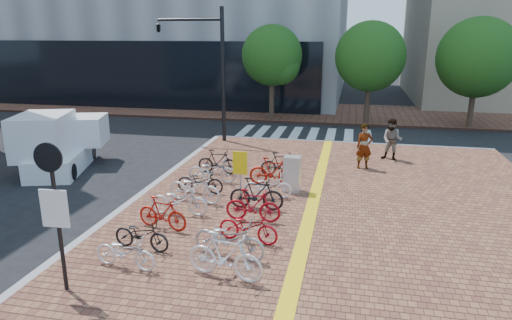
% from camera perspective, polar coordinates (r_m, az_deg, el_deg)
% --- Properties ---
extents(ground, '(120.00, 120.00, 0.00)m').
position_cam_1_polar(ground, '(13.04, -2.96, -9.84)').
color(ground, black).
rests_on(ground, ground).
extents(kerb_north, '(14.00, 0.25, 0.15)m').
position_cam_1_polar(kerb_north, '(24.00, 11.44, 2.05)').
color(kerb_north, gray).
rests_on(kerb_north, ground).
extents(far_sidewalk, '(70.00, 8.00, 0.15)m').
position_cam_1_polar(far_sidewalk, '(32.97, 6.46, 5.95)').
color(far_sidewalk, brown).
rests_on(far_sidewalk, ground).
extents(crosswalk, '(7.50, 4.00, 0.01)m').
position_cam_1_polar(crosswalk, '(26.10, 6.01, 3.21)').
color(crosswalk, silver).
rests_on(crosswalk, ground).
extents(street_trees, '(16.20, 4.60, 6.35)m').
position_cam_1_polar(street_trees, '(28.91, 16.20, 12.11)').
color(street_trees, '#38281E').
rests_on(street_trees, far_sidewalk).
extents(bike_0, '(1.66, 0.73, 0.85)m').
position_cam_1_polar(bike_0, '(11.51, -16.04, -10.95)').
color(bike_0, white).
rests_on(bike_0, sidewalk).
extents(bike_1, '(1.64, 0.75, 0.83)m').
position_cam_1_polar(bike_1, '(12.33, -14.13, -8.99)').
color(bike_1, black).
rests_on(bike_1, sidewalk).
extents(bike_2, '(1.66, 0.76, 0.96)m').
position_cam_1_polar(bike_2, '(13.38, -11.64, -6.53)').
color(bike_2, '#AC160C').
rests_on(bike_2, sidewalk).
extents(bike_3, '(1.85, 0.74, 0.95)m').
position_cam_1_polar(bike_3, '(14.29, -9.62, -4.97)').
color(bike_3, white).
rests_on(bike_3, sidewalk).
extents(bike_4, '(1.96, 0.97, 0.99)m').
position_cam_1_polar(bike_4, '(15.27, -7.69, -3.45)').
color(bike_4, white).
rests_on(bike_4, sidewalk).
extents(bike_5, '(1.67, 0.59, 0.87)m').
position_cam_1_polar(bike_5, '(16.10, -7.00, -2.62)').
color(bike_5, black).
rests_on(bike_5, sidewalk).
extents(bike_6, '(1.87, 0.80, 0.95)m').
position_cam_1_polar(bike_6, '(17.14, -5.50, -1.30)').
color(bike_6, silver).
rests_on(bike_6, sidewalk).
extents(bike_7, '(1.64, 0.48, 0.98)m').
position_cam_1_polar(bike_7, '(18.20, -4.81, -0.22)').
color(bike_7, black).
rests_on(bike_7, sidewalk).
extents(bike_8, '(1.94, 0.85, 1.13)m').
position_cam_1_polar(bike_8, '(10.60, -3.91, -11.89)').
color(bike_8, white).
rests_on(bike_8, sidewalk).
extents(bike_9, '(2.01, 1.00, 1.01)m').
position_cam_1_polar(bike_9, '(11.56, -3.37, -9.77)').
color(bike_9, '#A2A2A6').
rests_on(bike_9, sidewalk).
extents(bike_10, '(1.76, 0.85, 0.89)m').
position_cam_1_polar(bike_10, '(12.36, -0.98, -8.30)').
color(bike_10, '#B00C19').
rests_on(bike_10, sidewalk).
extents(bike_11, '(1.67, 0.49, 1.00)m').
position_cam_1_polar(bike_11, '(13.61, -0.39, -5.70)').
color(bike_11, '#9E0B18').
rests_on(bike_11, sidewalk).
extents(bike_12, '(1.75, 0.50, 1.05)m').
position_cam_1_polar(bike_12, '(14.49, 0.06, -4.25)').
color(bike_12, black).
rests_on(bike_12, sidewalk).
extents(bike_13, '(1.72, 0.85, 0.86)m').
position_cam_1_polar(bike_13, '(15.51, 1.46, -3.24)').
color(bike_13, white).
rests_on(bike_13, sidewalk).
extents(bike_14, '(1.75, 0.51, 1.05)m').
position_cam_1_polar(bike_14, '(16.77, 2.12, -1.44)').
color(bike_14, '#9D160B').
rests_on(bike_14, sidewalk).
extents(bike_15, '(1.65, 0.76, 0.96)m').
position_cam_1_polar(bike_15, '(17.90, 3.12, -0.49)').
color(bike_15, black).
rests_on(bike_15, sidewalk).
extents(pedestrian_a, '(0.78, 0.62, 1.86)m').
position_cam_1_polar(pedestrian_a, '(19.25, 13.38, 1.65)').
color(pedestrian_a, gray).
rests_on(pedestrian_a, sidewalk).
extents(pedestrian_b, '(1.07, 0.95, 1.83)m').
position_cam_1_polar(pedestrian_b, '(20.86, 16.65, 2.44)').
color(pedestrian_b, '#53576A').
rests_on(pedestrian_b, sidewalk).
extents(utility_box, '(0.61, 0.46, 1.28)m').
position_cam_1_polar(utility_box, '(16.14, 4.54, -1.75)').
color(utility_box, silver).
rests_on(utility_box, sidewalk).
extents(yellow_sign, '(0.48, 0.11, 1.76)m').
position_cam_1_polar(yellow_sign, '(14.82, -2.00, -0.96)').
color(yellow_sign, '#B7B7BC').
rests_on(yellow_sign, sidewalk).
extents(notice_sign, '(0.62, 0.15, 3.34)m').
position_cam_1_polar(notice_sign, '(10.37, -23.90, -4.61)').
color(notice_sign, black).
rests_on(notice_sign, sidewalk).
extents(traffic_light_pole, '(3.58, 1.38, 6.67)m').
position_cam_1_polar(traffic_light_pole, '(23.75, -7.88, 13.49)').
color(traffic_light_pole, black).
rests_on(traffic_light_pole, sidewalk).
extents(box_truck, '(2.99, 4.61, 2.47)m').
position_cam_1_polar(box_truck, '(20.64, -23.30, 1.95)').
color(box_truck, white).
rests_on(box_truck, ground).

